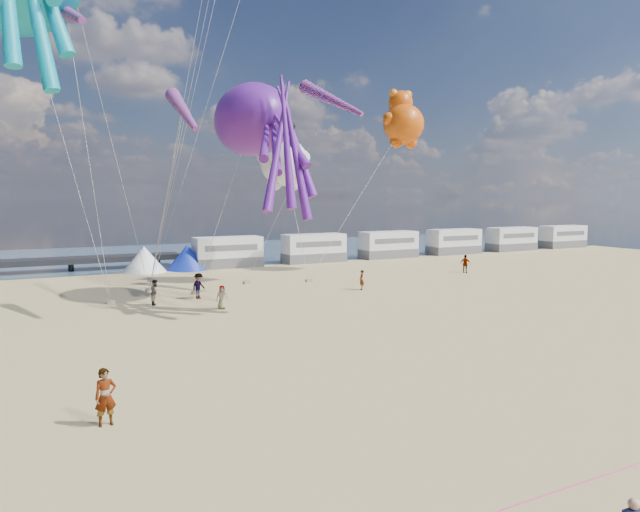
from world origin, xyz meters
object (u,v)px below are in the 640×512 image
at_px(standing_person, 105,397).
at_px(windsock_left, 66,13).
at_px(sandbag_b, 195,292).
at_px(kite_panda, 284,162).
at_px(windsock_right, 183,111).
at_px(motorhome_1, 314,248).
at_px(sandbag_c, 309,280).
at_px(beachgoer_5, 362,280).
at_px(kite_octopus_purple, 252,120).
at_px(beachgoer_0, 222,297).
at_px(windsock_mid, 332,100).
at_px(motorhome_0, 228,252).
at_px(sandbag_d, 247,282).
at_px(kite_teddy_orange, 404,124).
at_px(sandbag_e, 149,290).
at_px(motorhome_4, 512,239).
at_px(beachgoer_3, 465,264).
at_px(motorhome_5, 563,237).
at_px(tent_white, 144,259).
at_px(motorhome_2, 389,245).
at_px(beachgoer_2, 199,286).
at_px(beachgoer_1, 155,292).
at_px(motorhome_3, 454,242).
at_px(sandbag_a, 111,302).
at_px(tent_blue, 187,257).

height_order(standing_person, windsock_left, windsock_left).
distance_m(sandbag_b, kite_panda, 12.78).
bearing_deg(windsock_right, motorhome_1, 46.74).
bearing_deg(sandbag_c, beachgoer_5, -72.43).
bearing_deg(kite_octopus_purple, beachgoer_0, -135.90).
bearing_deg(windsock_mid, motorhome_0, 78.26).
height_order(motorhome_0, windsock_right, windsock_right).
bearing_deg(sandbag_d, beachgoer_5, -46.40).
distance_m(kite_teddy_orange, windsock_left, 30.36).
distance_m(motorhome_1, sandbag_e, 22.19).
xyz_separation_m(beachgoer_5, kite_teddy_orange, (9.05, 7.69, 12.78)).
xyz_separation_m(motorhome_1, motorhome_4, (28.50, 0.00, 0.00)).
relative_size(beachgoer_3, windsock_left, 0.27).
distance_m(motorhome_5, sandbag_e, 58.24).
distance_m(motorhome_4, kite_octopus_purple, 46.43).
relative_size(sandbag_b, sandbag_e, 1.00).
height_order(beachgoer_0, sandbag_c, beachgoer_0).
relative_size(tent_white, windsock_left, 0.64).
xyz_separation_m(beachgoer_0, windsock_mid, (9.36, 3.04, 13.14)).
bearing_deg(beachgoer_5, motorhome_2, 165.38).
bearing_deg(motorhome_5, kite_panda, -166.17).
height_order(sandbag_c, sandbag_e, same).
relative_size(beachgoer_3, beachgoer_5, 1.12).
height_order(sandbag_b, windsock_right, windsock_right).
bearing_deg(beachgoer_3, motorhome_4, -89.04).
relative_size(beachgoer_5, kite_panda, 0.23).
bearing_deg(kite_panda, beachgoer_2, -133.27).
bearing_deg(beachgoer_3, motorhome_5, -98.64).
height_order(tent_white, beachgoer_2, tent_white).
bearing_deg(beachgoer_1, sandbag_b, -27.89).
xyz_separation_m(beachgoer_0, beachgoer_2, (-0.33, 4.19, 0.14)).
bearing_deg(motorhome_3, sandbag_b, -158.58).
relative_size(beachgoer_5, windsock_mid, 0.24).
distance_m(sandbag_d, kite_octopus_purple, 13.69).
bearing_deg(motorhome_0, sandbag_b, -116.51).
bearing_deg(windsock_left, motorhome_2, 19.57).
bearing_deg(sandbag_a, tent_blue, 59.61).
distance_m(beachgoer_3, sandbag_b, 24.93).
bearing_deg(sandbag_c, motorhome_3, 25.70).
distance_m(motorhome_5, kite_panda, 48.45).
distance_m(motorhome_3, sandbag_a, 44.03).
distance_m(motorhome_3, beachgoer_2, 39.09).
xyz_separation_m(motorhome_4, tent_white, (-46.00, 0.00, -0.30)).
bearing_deg(beachgoer_1, beachgoer_5, -72.52).
bearing_deg(sandbag_d, tent_blue, 100.63).
relative_size(beachgoer_1, beachgoer_3, 0.98).
bearing_deg(kite_octopus_purple, kite_panda, 53.77).
xyz_separation_m(motorhome_4, beachgoer_3, (-20.02, -14.00, -0.67)).
bearing_deg(tent_blue, motorhome_4, 0.00).
height_order(sandbag_c, windsock_right, windsock_right).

